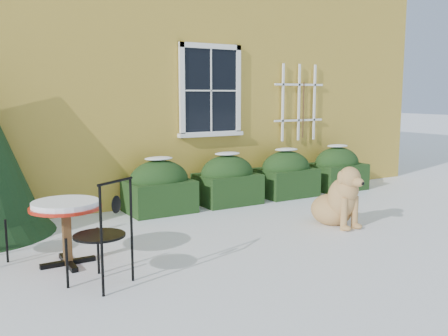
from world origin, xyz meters
TOP-DOWN VIEW (x-y plane):
  - ground at (0.00, 0.00)m, footprint 80.00×80.00m
  - house at (0.00, 7.00)m, footprint 12.40×8.40m
  - hedge_row at (1.65, 2.55)m, footprint 4.95×0.80m
  - bistro_table at (-2.23, 0.71)m, footprint 0.79×0.79m
  - patio_chair_near at (-2.06, -0.10)m, footprint 0.66×0.66m
  - dog at (1.59, 0.40)m, footprint 0.61×1.03m

SIDE VIEW (x-z plane):
  - ground at x=0.00m, z-range 0.00..0.00m
  - dog at x=1.59m, z-range -0.09..0.83m
  - hedge_row at x=1.65m, z-range -0.05..0.86m
  - patio_chair_near at x=-2.06m, z-range 0.00..1.09m
  - bistro_table at x=-2.23m, z-range 0.24..0.98m
  - house at x=0.00m, z-range 0.02..6.42m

